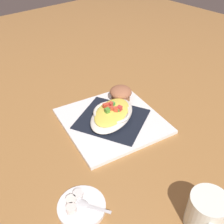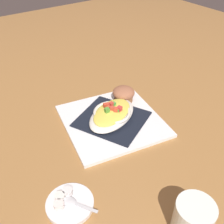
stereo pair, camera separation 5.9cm
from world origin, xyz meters
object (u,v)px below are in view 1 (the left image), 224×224
(muffin, at_px, (121,94))
(creamer_cup_2, at_px, (71,209))
(square_plate, at_px, (112,121))
(gratin_dish, at_px, (112,114))
(spoon, at_px, (83,205))
(coffee_mug, at_px, (206,214))
(creamer_cup_1, at_px, (71,200))
(creamer_cup_0, at_px, (78,195))
(creamer_saucer, at_px, (82,207))

(muffin, xyz_separation_m, creamer_cup_2, (0.38, 0.25, -0.02))
(square_plate, xyz_separation_m, gratin_dish, (-0.00, -0.00, 0.03))
(spoon, bearing_deg, coffee_mug, 131.37)
(coffee_mug, bearing_deg, muffin, -110.87)
(creamer_cup_1, bearing_deg, gratin_dish, -147.57)
(spoon, relative_size, creamer_cup_0, 3.45)
(creamer_cup_0, xyz_separation_m, creamer_cup_2, (0.03, 0.02, 0.00))
(coffee_mug, bearing_deg, gratin_dish, -101.37)
(creamer_cup_0, height_order, creamer_cup_1, same)
(creamer_cup_0, bearing_deg, muffin, -145.80)
(muffin, relative_size, spoon, 0.92)
(muffin, relative_size, coffee_mug, 0.76)
(muffin, bearing_deg, spoon, 36.78)
(creamer_saucer, relative_size, spoon, 1.34)
(creamer_cup_0, bearing_deg, gratin_dish, -145.75)
(gratin_dish, xyz_separation_m, coffee_mug, (0.08, 0.39, 0.00))
(creamer_cup_1, bearing_deg, coffee_mug, 130.45)
(coffee_mug, height_order, spoon, coffee_mug)
(creamer_saucer, height_order, spoon, spoon)
(creamer_cup_0, bearing_deg, square_plate, -145.75)
(spoon, bearing_deg, gratin_dish, -142.25)
(creamer_saucer, distance_m, creamer_cup_2, 0.03)
(gratin_dish, height_order, creamer_cup_0, gratin_dish)
(gratin_dish, xyz_separation_m, spoon, (0.25, 0.20, -0.02))
(creamer_saucer, xyz_separation_m, creamer_cup_1, (0.01, -0.02, 0.01))
(coffee_mug, xyz_separation_m, creamer_cup_1, (0.19, -0.22, -0.02))
(coffee_mug, height_order, creamer_cup_2, coffee_mug)
(gratin_dish, relative_size, creamer_cup_1, 9.30)
(square_plate, bearing_deg, creamer_cup_0, 34.25)
(muffin, bearing_deg, creamer_cup_0, 34.20)
(square_plate, bearing_deg, muffin, -145.93)
(creamer_cup_0, xyz_separation_m, creamer_cup_1, (0.02, 0.00, 0.00))
(spoon, bearing_deg, square_plate, -142.25)
(muffin, relative_size, creamer_saucer, 0.69)
(spoon, height_order, creamer_cup_2, creamer_cup_2)
(muffin, bearing_deg, gratin_dish, 34.08)
(creamer_saucer, bearing_deg, creamer_cup_2, -6.21)
(muffin, distance_m, creamer_cup_0, 0.41)
(square_plate, bearing_deg, gratin_dish, -152.93)
(coffee_mug, distance_m, spoon, 0.26)
(creamer_cup_0, bearing_deg, creamer_saucer, 70.66)
(coffee_mug, relative_size, creamer_cup_0, 4.17)
(square_plate, relative_size, coffee_mug, 2.95)
(gratin_dish, distance_m, coffee_mug, 0.40)
(gratin_dish, xyz_separation_m, creamer_cup_2, (0.28, 0.19, -0.01))
(muffin, xyz_separation_m, coffee_mug, (0.17, 0.46, 0.00))
(muffin, bearing_deg, creamer_cup_2, 34.03)
(square_plate, relative_size, gratin_dish, 1.32)
(spoon, bearing_deg, muffin, -143.22)
(creamer_cup_0, distance_m, creamer_cup_1, 0.02)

